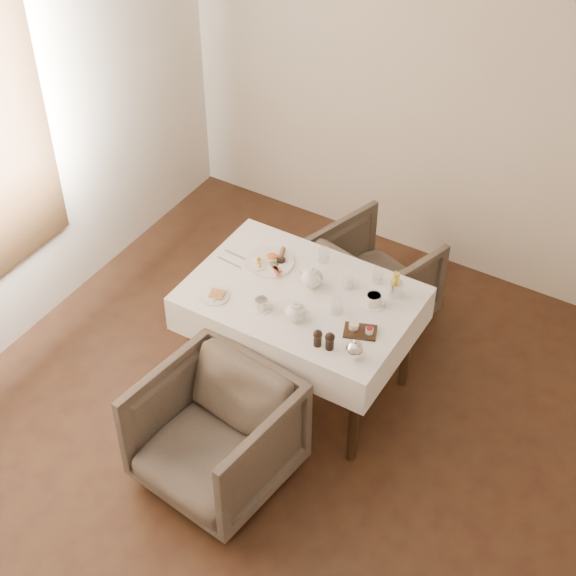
% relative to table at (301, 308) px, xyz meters
% --- Properties ---
extents(table, '(1.28, 0.88, 0.75)m').
position_rel_table_xyz_m(table, '(0.00, 0.00, 0.00)').
color(table, black).
rests_on(table, ground).
extents(armchair_near, '(0.83, 0.85, 0.69)m').
position_rel_table_xyz_m(armchair_near, '(-0.04, -0.83, -0.29)').
color(armchair_near, '#483D35').
rests_on(armchair_near, ground).
extents(armchair_far, '(0.86, 0.87, 0.63)m').
position_rel_table_xyz_m(armchair_far, '(0.08, 0.80, -0.32)').
color(armchair_far, '#483D35').
rests_on(armchair_far, ground).
extents(breakfast_plate, '(0.29, 0.29, 0.04)m').
position_rel_table_xyz_m(breakfast_plate, '(-0.29, 0.14, 0.13)').
color(breakfast_plate, white).
rests_on(breakfast_plate, table).
extents(side_plate, '(0.17, 0.16, 0.02)m').
position_rel_table_xyz_m(side_plate, '(-0.41, -0.28, 0.12)').
color(side_plate, white).
rests_on(side_plate, table).
extents(teapot_centre, '(0.19, 0.16, 0.14)m').
position_rel_table_xyz_m(teapot_centre, '(0.02, 0.09, 0.19)').
color(teapot_centre, white).
rests_on(teapot_centre, table).
extents(teapot_front, '(0.19, 0.17, 0.13)m').
position_rel_table_xyz_m(teapot_front, '(0.08, -0.20, 0.18)').
color(teapot_front, white).
rests_on(teapot_front, table).
extents(creamer, '(0.06, 0.06, 0.07)m').
position_rel_table_xyz_m(creamer, '(0.20, 0.18, 0.15)').
color(creamer, white).
rests_on(creamer, table).
extents(teacup_near, '(0.12, 0.12, 0.06)m').
position_rel_table_xyz_m(teacup_near, '(-0.13, -0.22, 0.14)').
color(teacup_near, white).
rests_on(teacup_near, table).
extents(teacup_far, '(0.14, 0.14, 0.07)m').
position_rel_table_xyz_m(teacup_far, '(0.39, 0.13, 0.15)').
color(teacup_far, white).
rests_on(teacup_far, table).
extents(glass_left, '(0.09, 0.09, 0.09)m').
position_rel_table_xyz_m(glass_left, '(-0.03, 0.32, 0.16)').
color(glass_left, silver).
rests_on(glass_left, table).
extents(glass_mid, '(0.09, 0.09, 0.09)m').
position_rel_table_xyz_m(glass_mid, '(0.25, -0.04, 0.16)').
color(glass_mid, silver).
rests_on(glass_mid, table).
extents(glass_right, '(0.07, 0.07, 0.09)m').
position_rel_table_xyz_m(glass_right, '(0.33, 0.31, 0.16)').
color(glass_right, silver).
rests_on(glass_right, table).
extents(condiment_board, '(0.21, 0.17, 0.05)m').
position_rel_table_xyz_m(condiment_board, '(0.43, -0.11, 0.13)').
color(condiment_board, black).
rests_on(condiment_board, table).
extents(pepper_mill_left, '(0.06, 0.06, 0.11)m').
position_rel_table_xyz_m(pepper_mill_left, '(0.28, -0.31, 0.17)').
color(pepper_mill_left, black).
rests_on(pepper_mill_left, table).
extents(pepper_mill_right, '(0.06, 0.06, 0.11)m').
position_rel_table_xyz_m(pepper_mill_right, '(0.35, -0.30, 0.17)').
color(pepper_mill_right, black).
rests_on(pepper_mill_right, table).
extents(silver_pot, '(0.14, 0.13, 0.13)m').
position_rel_table_xyz_m(silver_pot, '(0.49, -0.29, 0.18)').
color(silver_pot, white).
rests_on(silver_pot, table).
extents(fries_cup, '(0.08, 0.08, 0.16)m').
position_rel_table_xyz_m(fries_cup, '(0.46, 0.26, 0.19)').
color(fries_cup, silver).
rests_on(fries_cup, table).
extents(cutlery_fork, '(0.19, 0.03, 0.00)m').
position_rel_table_xyz_m(cutlery_fork, '(-0.49, 0.09, 0.12)').
color(cutlery_fork, silver).
rests_on(cutlery_fork, table).
extents(cutlery_knife, '(0.18, 0.03, 0.00)m').
position_rel_table_xyz_m(cutlery_knife, '(-0.50, 0.01, 0.12)').
color(cutlery_knife, silver).
rests_on(cutlery_knife, table).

